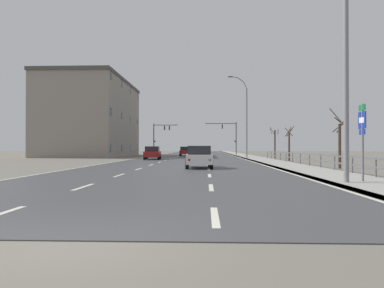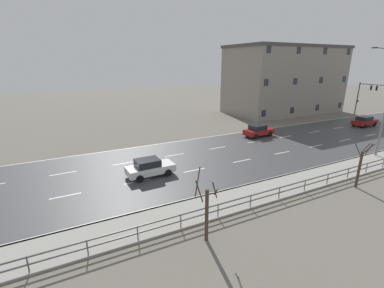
{
  "view_description": "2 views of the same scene",
  "coord_description": "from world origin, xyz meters",
  "px_view_note": "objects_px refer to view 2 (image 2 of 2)",
  "views": [
    {
      "loc": [
        2.14,
        -5.53,
        1.48
      ],
      "look_at": [
        0.0,
        49.8,
        1.97
      ],
      "focal_mm": 33.48,
      "sensor_mm": 36.0,
      "label": 1
    },
    {
      "loc": [
        22.21,
        13.26,
        9.51
      ],
      "look_at": [
        0.0,
        24.53,
        1.77
      ],
      "focal_mm": 24.68,
      "sensor_mm": 36.0,
      "label": 2
    }
  ],
  "objects_px": {
    "car_near_left": "(258,131)",
    "brick_building": "(284,80)",
    "traffic_signal_left": "(365,93)",
    "car_near_right": "(365,121)",
    "car_far_left": "(150,167)"
  },
  "relations": [
    {
      "from": "car_near_left",
      "to": "brick_building",
      "type": "bearing_deg",
      "value": 123.77
    },
    {
      "from": "car_near_left",
      "to": "brick_building",
      "type": "height_order",
      "value": "brick_building"
    },
    {
      "from": "traffic_signal_left",
      "to": "car_near_left",
      "type": "distance_m",
      "value": 26.83
    },
    {
      "from": "car_near_right",
      "to": "car_near_left",
      "type": "xyz_separation_m",
      "value": [
        -2.82,
        -18.57,
        0.0
      ]
    },
    {
      "from": "car_far_left",
      "to": "brick_building",
      "type": "relative_size",
      "value": 0.19
    },
    {
      "from": "car_near_right",
      "to": "car_far_left",
      "type": "distance_m",
      "value": 35.71
    },
    {
      "from": "traffic_signal_left",
      "to": "car_near_right",
      "type": "xyz_separation_m",
      "value": [
        5.4,
        -7.93,
        -3.3
      ]
    },
    {
      "from": "car_near_right",
      "to": "car_near_left",
      "type": "height_order",
      "value": "same"
    },
    {
      "from": "traffic_signal_left",
      "to": "brick_building",
      "type": "xyz_separation_m",
      "value": [
        -9.94,
        -9.93,
        2.16
      ]
    },
    {
      "from": "car_far_left",
      "to": "car_near_right",
      "type": "bearing_deg",
      "value": 92.6
    },
    {
      "from": "traffic_signal_left",
      "to": "brick_building",
      "type": "distance_m",
      "value": 14.22
    },
    {
      "from": "traffic_signal_left",
      "to": "car_far_left",
      "type": "bearing_deg",
      "value": -79.06
    },
    {
      "from": "traffic_signal_left",
      "to": "car_near_right",
      "type": "distance_m",
      "value": 10.14
    },
    {
      "from": "car_near_left",
      "to": "brick_building",
      "type": "relative_size",
      "value": 0.19
    },
    {
      "from": "car_near_left",
      "to": "car_far_left",
      "type": "bearing_deg",
      "value": -74.42
    }
  ]
}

